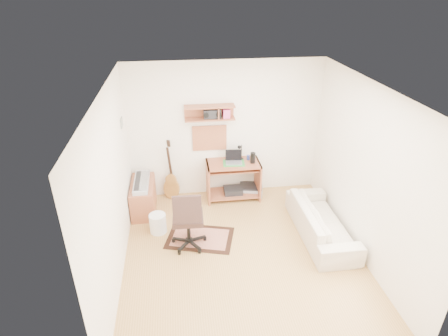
{
  "coord_description": "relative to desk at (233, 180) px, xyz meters",
  "views": [
    {
      "loc": [
        -0.88,
        -4.44,
        3.84
      ],
      "look_at": [
        -0.15,
        1.05,
        1.0
      ],
      "focal_mm": 29.83,
      "sensor_mm": 36.0,
      "label": 1
    }
  ],
  "objects": [
    {
      "name": "floor",
      "position": [
        -0.12,
        -1.73,
        -0.38
      ],
      "size": [
        3.6,
        4.0,
        0.01
      ],
      "primitive_type": "cube",
      "color": "tan",
      "rests_on": "ground"
    },
    {
      "name": "waste_basket",
      "position": [
        -1.42,
        -0.94,
        -0.21
      ],
      "size": [
        0.35,
        0.35,
        0.34
      ],
      "primitive_type": "cylinder",
      "rotation": [
        0.0,
        0.0,
        0.28
      ],
      "color": "white",
      "rests_on": "floor"
    },
    {
      "name": "back_wall",
      "position": [
        -0.12,
        0.28,
        0.93
      ],
      "size": [
        3.6,
        0.01,
        2.6
      ],
      "primitive_type": "cube",
      "color": "white",
      "rests_on": "ground"
    },
    {
      "name": "cabinet",
      "position": [
        -1.7,
        -0.23,
        -0.1
      ],
      "size": [
        0.4,
        0.9,
        0.55
      ],
      "primitive_type": "cube",
      "color": "#A15839",
      "rests_on": "floor"
    },
    {
      "name": "right_wall",
      "position": [
        1.69,
        -1.73,
        0.93
      ],
      "size": [
        0.01,
        4.0,
        2.6
      ],
      "primitive_type": "cube",
      "color": "white",
      "rests_on": "ground"
    },
    {
      "name": "task_chair",
      "position": [
        -0.92,
        -1.36,
        0.15
      ],
      "size": [
        0.56,
        0.56,
        1.05
      ],
      "primitive_type": null,
      "rotation": [
        0.0,
        0.0,
        -0.04
      ],
      "color": "#35241F",
      "rests_on": "floor"
    },
    {
      "name": "desk",
      "position": [
        0.0,
        0.0,
        0.0
      ],
      "size": [
        1.0,
        0.55,
        0.75
      ],
      "primitive_type": null,
      "color": "#A15839",
      "rests_on": "floor"
    },
    {
      "name": "printer",
      "position": [
        0.37,
        0.09,
        -0.29
      ],
      "size": [
        0.52,
        0.45,
        0.17
      ],
      "primitive_type": "cube",
      "rotation": [
        0.0,
        0.0,
        -0.21
      ],
      "color": "#A5A8AA",
      "rests_on": "floor"
    },
    {
      "name": "rug",
      "position": [
        -0.74,
        -1.21,
        -0.37
      ],
      "size": [
        1.22,
        0.97,
        0.01
      ],
      "primitive_type": "cube",
      "rotation": [
        0.0,
        0.0,
        -0.27
      ],
      "color": "tan",
      "rests_on": "floor"
    },
    {
      "name": "boombox",
      "position": [
        -0.37,
        0.15,
        1.3
      ],
      "size": [
        0.31,
        0.14,
        0.16
      ],
      "primitive_type": "cube",
      "color": "black",
      "rests_on": "wall_shelf"
    },
    {
      "name": "sofa",
      "position": [
        1.26,
        -1.37,
        -0.02
      ],
      "size": [
        0.52,
        1.79,
        0.7
      ],
      "primitive_type": "imported",
      "rotation": [
        0.0,
        0.0,
        1.57
      ],
      "color": "beige",
      "rests_on": "floor"
    },
    {
      "name": "wall_photo",
      "position": [
        -1.9,
        -0.23,
        1.34
      ],
      "size": [
        0.02,
        0.2,
        0.15
      ],
      "primitive_type": "cube",
      "color": "#4C8CBF",
      "rests_on": "left_wall"
    },
    {
      "name": "pencil_cup",
      "position": [
        0.3,
        0.1,
        0.42
      ],
      "size": [
        0.06,
        0.06,
        0.09
      ],
      "primitive_type": "cylinder",
      "color": "navy",
      "rests_on": "desk"
    },
    {
      "name": "music_keyboard",
      "position": [
        -1.7,
        -0.23,
        0.21
      ],
      "size": [
        0.25,
        0.81,
        0.07
      ],
      "primitive_type": "cube",
      "color": "#B2B5BA",
      "rests_on": "cabinet"
    },
    {
      "name": "guitar",
      "position": [
        -1.18,
        0.13,
        0.21
      ],
      "size": [
        0.36,
        0.3,
        1.18
      ],
      "primitive_type": null,
      "rotation": [
        0.0,
        0.0,
        -0.37
      ],
      "color": "#AA7534",
      "rests_on": "floor"
    },
    {
      "name": "wall_shelf",
      "position": [
        -0.42,
        0.15,
        1.32
      ],
      "size": [
        0.9,
        0.25,
        0.26
      ],
      "primitive_type": "cube",
      "color": "#A15839",
      "rests_on": "back_wall"
    },
    {
      "name": "desk_lamp",
      "position": [
        0.18,
        0.14,
        0.53
      ],
      "size": [
        0.1,
        0.1,
        0.31
      ],
      "primitive_type": null,
      "color": "black",
      "rests_on": "desk"
    },
    {
      "name": "cork_board",
      "position": [
        -0.42,
        0.25,
        0.79
      ],
      "size": [
        0.64,
        0.03,
        0.49
      ],
      "primitive_type": "cube",
      "color": "tan",
      "rests_on": "back_wall"
    },
    {
      "name": "ceiling",
      "position": [
        -0.12,
        -1.73,
        2.23
      ],
      "size": [
        3.6,
        4.0,
        0.01
      ],
      "primitive_type": "cube",
      "color": "white",
      "rests_on": "ground"
    },
    {
      "name": "laptop",
      "position": [
        0.0,
        -0.02,
        0.49
      ],
      "size": [
        0.33,
        0.33,
        0.23
      ],
      "primitive_type": null,
      "rotation": [
        0.0,
        0.0,
        -0.09
      ],
      "color": "silver",
      "rests_on": "desk"
    },
    {
      "name": "left_wall",
      "position": [
        -1.92,
        -1.73,
        0.93
      ],
      "size": [
        0.01,
        4.0,
        2.6
      ],
      "primitive_type": "cube",
      "color": "white",
      "rests_on": "ground"
    },
    {
      "name": "speaker",
      "position": [
        0.36,
        -0.05,
        0.48
      ],
      "size": [
        0.09,
        0.09,
        0.21
      ],
      "primitive_type": "cylinder",
      "color": "black",
      "rests_on": "desk"
    }
  ]
}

